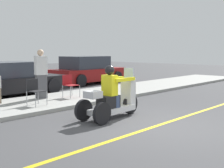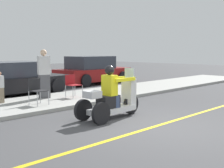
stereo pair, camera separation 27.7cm
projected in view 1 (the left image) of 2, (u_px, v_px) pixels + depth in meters
ground_plane at (154, 127)px, 7.59m from camera, size 60.00×60.00×0.00m
lane_stripe at (155, 126)px, 7.62m from camera, size 24.00×0.12×0.01m
sidewalk_strip at (42, 103)px, 10.62m from camera, size 28.00×2.80×0.12m
motorcycle_trike at (112, 99)px, 8.51m from camera, size 2.12×0.77×1.45m
spectator_near_curb at (41, 75)px, 11.16m from camera, size 0.48×0.37×1.75m
folding_chair_curbside at (35, 89)px, 9.85m from camera, size 0.49×0.49×0.82m
folding_chair_set_back at (69, 84)px, 11.47m from camera, size 0.47×0.47×0.82m
parked_car_lot_right at (7, 80)px, 12.61m from camera, size 4.65×2.07×1.37m
parked_car_lot_left at (87, 71)px, 17.16m from camera, size 4.29×2.04×1.51m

